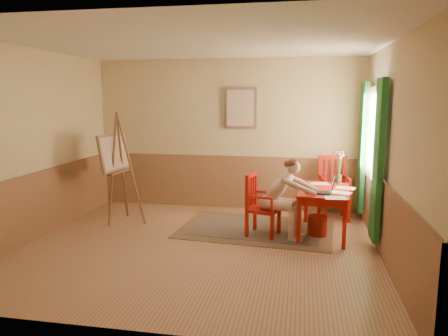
% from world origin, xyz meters
% --- Properties ---
extents(room, '(5.04, 4.54, 2.84)m').
position_xyz_m(room, '(0.00, 0.00, 1.40)').
color(room, tan).
rests_on(room, ground).
extents(wainscot, '(5.00, 4.50, 1.00)m').
position_xyz_m(wainscot, '(0.00, 0.80, 0.50)').
color(wainscot, '#A2714C').
rests_on(wainscot, room).
extents(window, '(0.12, 2.01, 2.20)m').
position_xyz_m(window, '(2.42, 1.10, 1.35)').
color(window, white).
rests_on(window, room).
extents(wall_portrait, '(0.60, 0.05, 0.76)m').
position_xyz_m(wall_portrait, '(0.25, 2.20, 1.90)').
color(wall_portrait, '#8C684C').
rests_on(wall_portrait, room).
extents(rug, '(2.53, 1.80, 0.02)m').
position_xyz_m(rug, '(0.70, 0.94, 0.01)').
color(rug, '#8C7251').
rests_on(rug, room).
extents(table, '(0.83, 1.26, 0.72)m').
position_xyz_m(table, '(1.75, 0.85, 0.63)').
color(table, red).
rests_on(table, room).
extents(chair_left, '(0.53, 0.51, 0.96)m').
position_xyz_m(chair_left, '(0.79, 0.65, 0.48)').
color(chair_left, red).
rests_on(chair_left, room).
extents(chair_back, '(0.55, 0.56, 1.09)m').
position_xyz_m(chair_back, '(1.95, 1.84, 0.54)').
color(chair_back, red).
rests_on(chair_back, room).
extents(figure, '(0.93, 0.50, 1.21)m').
position_xyz_m(figure, '(1.12, 0.58, 0.67)').
color(figure, '#DAAD91').
rests_on(figure, room).
extents(laptop, '(0.44, 0.29, 0.25)m').
position_xyz_m(laptop, '(1.71, 0.57, 0.77)').
color(laptop, '#1E2338').
rests_on(laptop, table).
extents(papers, '(0.71, 1.21, 0.00)m').
position_xyz_m(papers, '(1.89, 0.79, 0.72)').
color(papers, white).
rests_on(papers, table).
extents(vase, '(0.19, 0.27, 0.53)m').
position_xyz_m(vase, '(1.99, 1.38, 0.96)').
color(vase, '#3F724C').
rests_on(vase, table).
extents(wastebasket, '(0.34, 0.34, 0.31)m').
position_xyz_m(wastebasket, '(1.65, 0.78, 0.16)').
color(wastebasket, '#A72217').
rests_on(wastebasket, room).
extents(easel, '(0.66, 0.84, 1.87)m').
position_xyz_m(easel, '(-1.66, 0.97, 1.11)').
color(easel, brown).
rests_on(easel, room).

